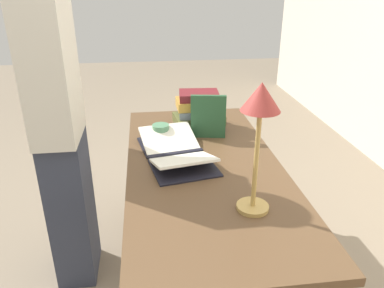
{
  "coord_description": "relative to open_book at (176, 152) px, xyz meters",
  "views": [
    {
      "loc": [
        1.56,
        -0.26,
        1.57
      ],
      "look_at": [
        -0.06,
        -0.05,
        0.83
      ],
      "focal_mm": 35.0,
      "sensor_mm": 36.0,
      "label": 1
    }
  ],
  "objects": [
    {
      "name": "ground_plane",
      "position": [
        0.11,
        0.13,
        -0.78
      ],
      "size": [
        12.0,
        12.0,
        0.0
      ],
      "primitive_type": "plane",
      "color": "gray"
    },
    {
      "name": "reading_desk",
      "position": [
        0.11,
        0.13,
        -0.12
      ],
      "size": [
        1.57,
        0.72,
        0.75
      ],
      "color": "brown",
      "rests_on": "ground_plane"
    },
    {
      "name": "open_book",
      "position": [
        0.0,
        0.0,
        0.0
      ],
      "size": [
        0.58,
        0.39,
        0.08
      ],
      "rotation": [
        0.0,
        0.0,
        0.19
      ],
      "color": "black",
      "rests_on": "reading_desk"
    },
    {
      "name": "book_stack_tall",
      "position": [
        -0.37,
        0.17,
        0.08
      ],
      "size": [
        0.21,
        0.3,
        0.22
      ],
      "color": "black",
      "rests_on": "reading_desk"
    },
    {
      "name": "book_standing_upright",
      "position": [
        -0.22,
        0.2,
        0.1
      ],
      "size": [
        0.06,
        0.19,
        0.24
      ],
      "rotation": [
        0.0,
        0.0,
        -0.17
      ],
      "color": "#234C2D",
      "rests_on": "reading_desk"
    },
    {
      "name": "reading_lamp",
      "position": [
        0.5,
        0.25,
        0.36
      ],
      "size": [
        0.14,
        0.14,
        0.5
      ],
      "color": "tan",
      "rests_on": "reading_desk"
    },
    {
      "name": "coffee_mug",
      "position": [
        -0.21,
        -0.06,
        0.02
      ],
      "size": [
        0.12,
        0.09,
        0.09
      ],
      "rotation": [
        0.0,
        0.0,
        2.91
      ],
      "color": "#4C7F5B",
      "rests_on": "reading_desk"
    },
    {
      "name": "person_reader",
      "position": [
        -0.1,
        -0.56,
        0.1
      ],
      "size": [
        0.36,
        0.23,
        1.75
      ],
      "rotation": [
        0.0,
        0.0,
        3.14
      ],
      "color": "#2D3342",
      "rests_on": "ground_plane"
    }
  ]
}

